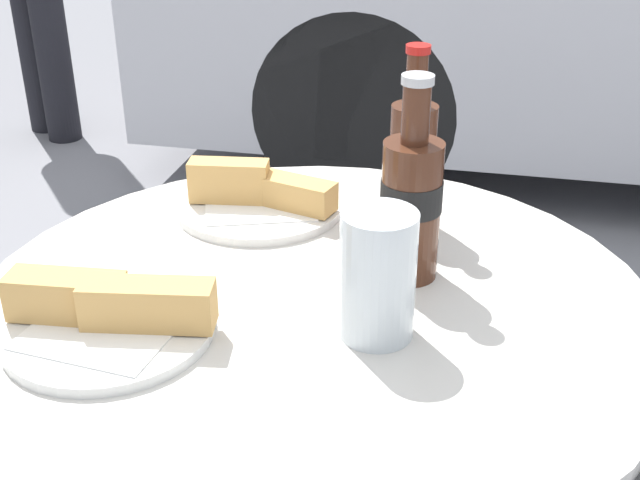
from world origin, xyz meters
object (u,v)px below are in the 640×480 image
at_px(lunch_plate_near, 109,316).
at_px(bistro_table, 313,392).
at_px(drinking_glass, 377,281).
at_px(cola_bottle_left, 411,201).
at_px(lunch_plate_far, 259,198).
at_px(cola_bottle_right, 412,158).

bearing_deg(lunch_plate_near, bistro_table, 32.83).
height_order(bistro_table, drinking_glass, drinking_glass).
xyz_separation_m(cola_bottle_left, lunch_plate_far, (-0.23, 0.14, -0.08)).
relative_size(drinking_glass, lunch_plate_near, 0.62).
bearing_deg(drinking_glass, lunch_plate_near, -167.73).
distance_m(lunch_plate_near, lunch_plate_far, 0.34).
distance_m(bistro_table, lunch_plate_far, 0.29).
xyz_separation_m(lunch_plate_near, lunch_plate_far, (0.07, 0.33, -0.00)).
relative_size(bistro_table, drinking_glass, 5.68).
height_order(cola_bottle_right, lunch_plate_near, cola_bottle_right).
xyz_separation_m(cola_bottle_right, lunch_plate_far, (-0.21, 0.00, -0.08)).
height_order(cola_bottle_right, lunch_plate_far, cola_bottle_right).
height_order(bistro_table, cola_bottle_left, cola_bottle_left).
xyz_separation_m(drinking_glass, lunch_plate_near, (-0.28, -0.06, -0.04)).
relative_size(cola_bottle_left, lunch_plate_near, 1.07).
relative_size(lunch_plate_near, lunch_plate_far, 0.96).
height_order(cola_bottle_left, drinking_glass, cola_bottle_left).
bearing_deg(drinking_glass, lunch_plate_far, 127.50).
bearing_deg(bistro_table, drinking_glass, -37.52).
bearing_deg(cola_bottle_left, cola_bottle_right, 95.95).
bearing_deg(cola_bottle_right, cola_bottle_left, -84.05).
bearing_deg(cola_bottle_right, drinking_glass, -90.67).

